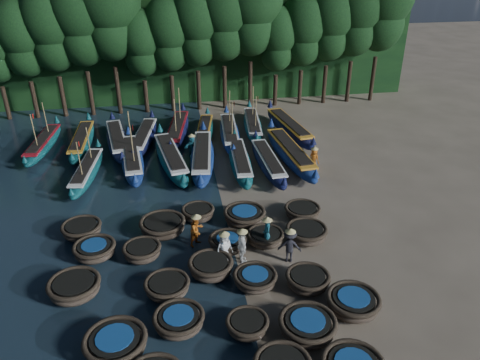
{
  "coord_description": "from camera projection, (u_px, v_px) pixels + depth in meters",
  "views": [
    {
      "loc": [
        -2.7,
        -20.09,
        13.83
      ],
      "look_at": [
        1.1,
        3.46,
        1.3
      ],
      "focal_mm": 35.0,
      "sensor_mm": 36.0,
      "label": 1
    }
  ],
  "objects": [
    {
      "name": "long_boat_4",
      "position": [
        171.0,
        158.0,
        31.32
      ],
      "size": [
        2.87,
        8.71,
        1.55
      ],
      "rotation": [
        0.0,
        0.0,
        0.16
      ],
      "color": "#0D4D4C",
      "rests_on": "ground"
    },
    {
      "name": "long_boat_14",
      "position": [
        204.0,
        132.0,
        35.68
      ],
      "size": [
        2.51,
        7.31,
        1.3
      ],
      "rotation": [
        0.0,
        0.0,
        -0.17
      ],
      "color": "#0D4D4C",
      "rests_on": "ground"
    },
    {
      "name": "fisherman_0",
      "position": [
        224.0,
        247.0,
        21.83
      ],
      "size": [
        0.96,
        0.79,
        1.88
      ],
      "rotation": [
        0.0,
        0.0,
        0.37
      ],
      "color": "silver",
      "rests_on": "ground"
    },
    {
      "name": "coracle_12",
      "position": [
        211.0,
        267.0,
        21.22
      ],
      "size": [
        2.4,
        2.4,
        0.82
      ],
      "rotation": [
        0.0,
        0.0,
        0.32
      ],
      "color": "#4C3E2F",
      "rests_on": "ground"
    },
    {
      "name": "tree_11",
      "position": [
        304.0,
        29.0,
        40.07
      ],
      "size": [
        4.09,
        4.09,
        9.65
      ],
      "color": "black",
      "rests_on": "ground"
    },
    {
      "name": "tree_1",
      "position": [
        21.0,
        38.0,
        36.83
      ],
      "size": [
        4.09,
        4.09,
        9.65
      ],
      "color": "black",
      "rests_on": "ground"
    },
    {
      "name": "tree_3",
      "position": [
        79.0,
        18.0,
        36.85
      ],
      "size": [
        4.92,
        4.92,
        11.6
      ],
      "color": "black",
      "rests_on": "ground"
    },
    {
      "name": "tree_14",
      "position": [
        383.0,
        3.0,
        40.1
      ],
      "size": [
        5.34,
        5.34,
        12.58
      ],
      "color": "black",
      "rests_on": "ground"
    },
    {
      "name": "tree_12",
      "position": [
        330.0,
        20.0,
        40.08
      ],
      "size": [
        4.51,
        4.51,
        10.63
      ],
      "color": "black",
      "rests_on": "ground"
    },
    {
      "name": "long_boat_16",
      "position": [
        253.0,
        125.0,
        36.87
      ],
      "size": [
        2.15,
        7.82,
        3.34
      ],
      "rotation": [
        0.0,
        0.0,
        -0.1
      ],
      "color": "#0D4D4C",
      "rests_on": "ground"
    },
    {
      "name": "fisherman_5",
      "position": [
        192.0,
        145.0,
        32.59
      ],
      "size": [
        1.5,
        1.15,
        1.78
      ],
      "rotation": [
        0.0,
        0.0,
        0.53
      ],
      "color": "#175161",
      "rests_on": "ground"
    },
    {
      "name": "coracle_7",
      "position": [
        247.0,
        325.0,
        18.19
      ],
      "size": [
        1.72,
        1.72,
        0.66
      ],
      "rotation": [
        0.0,
        0.0,
        -0.09
      ],
      "color": "#4C3E2F",
      "rests_on": "ground"
    },
    {
      "name": "fisherman_3",
      "position": [
        290.0,
        245.0,
        21.97
      ],
      "size": [
        1.24,
        0.91,
        1.92
      ],
      "rotation": [
        0.0,
        0.0,
        2.87
      ],
      "color": "black",
      "rests_on": "ground"
    },
    {
      "name": "tree_2",
      "position": [
        50.0,
        28.0,
        36.84
      ],
      "size": [
        4.51,
        4.51,
        10.63
      ],
      "color": "black",
      "rests_on": "ground"
    },
    {
      "name": "tree_5",
      "position": [
        141.0,
        43.0,
        38.44
      ],
      "size": [
        3.68,
        3.68,
        8.68
      ],
      "color": "black",
      "rests_on": "ground"
    },
    {
      "name": "fisherman_2",
      "position": [
        197.0,
        229.0,
        23.16
      ],
      "size": [
        1.03,
        1.01,
        1.87
      ],
      "rotation": [
        0.0,
        0.0,
        0.73
      ],
      "color": "#BC6019",
      "rests_on": "ground"
    },
    {
      "name": "tree_6",
      "position": [
        168.0,
        33.0,
        38.45
      ],
      "size": [
        4.09,
        4.09,
        9.65
      ],
      "color": "black",
      "rests_on": "ground"
    },
    {
      "name": "long_boat_11",
      "position": [
        117.0,
        140.0,
        34.08
      ],
      "size": [
        2.7,
        8.2,
        1.46
      ],
      "rotation": [
        0.0,
        0.0,
        0.16
      ],
      "color": "#10163E",
      "rests_on": "ground"
    },
    {
      "name": "coracle_8",
      "position": [
        308.0,
        326.0,
        18.05
      ],
      "size": [
        2.84,
        2.84,
        0.77
      ],
      "rotation": [
        0.0,
        0.0,
        0.44
      ],
      "color": "#4C3E2F",
      "rests_on": "ground"
    },
    {
      "name": "coracle_11",
      "position": [
        167.0,
        286.0,
        20.14
      ],
      "size": [
        2.35,
        2.35,
        0.69
      ],
      "rotation": [
        0.0,
        0.0,
        0.32
      ],
      "color": "#4C3E2F",
      "rests_on": "ground"
    },
    {
      "name": "coracle_24",
      "position": [
        302.0,
        211.0,
        25.63
      ],
      "size": [
        2.21,
        2.21,
        0.69
      ],
      "rotation": [
        0.0,
        0.0,
        -0.22
      ],
      "color": "#4C3E2F",
      "rests_on": "ground"
    },
    {
      "name": "long_boat_7",
      "position": [
        268.0,
        162.0,
        30.88
      ],
      "size": [
        1.65,
        7.83,
        1.38
      ],
      "rotation": [
        0.0,
        0.0,
        0.04
      ],
      "color": "#10163E",
      "rests_on": "ground"
    },
    {
      "name": "coracle_16",
      "position": [
        142.0,
        251.0,
        22.35
      ],
      "size": [
        1.94,
        1.94,
        0.74
      ],
      "rotation": [
        0.0,
        0.0,
        0.15
      ],
      "color": "#4C3E2F",
      "rests_on": "ground"
    },
    {
      "name": "tree_13",
      "position": [
        356.0,
        12.0,
        40.09
      ],
      "size": [
        4.92,
        4.92,
        11.6
      ],
      "color": "black",
      "rests_on": "ground"
    },
    {
      "name": "coracle_9",
      "position": [
        353.0,
        303.0,
        19.16
      ],
      "size": [
        2.26,
        2.26,
        0.79
      ],
      "rotation": [
        0.0,
        0.0,
        -0.05
      ],
      "color": "#4C3E2F",
      "rests_on": "ground"
    },
    {
      "name": "coracle_5",
      "position": [
        116.0,
        344.0,
        17.22
      ],
      "size": [
        2.45,
        2.45,
        0.82
      ],
      "rotation": [
        0.0,
        0.0,
        -0.11
      ],
      "color": "#4C3E2F",
      "rests_on": "ground"
    },
    {
      "name": "coracle_15",
      "position": [
        95.0,
        250.0,
        22.43
      ],
      "size": [
        2.1,
        2.1,
        0.75
      ],
      "rotation": [
        0.0,
        0.0,
        0.11
      ],
      "color": "#4C3E2F",
      "rests_on": "ground"
    },
    {
      "name": "coracle_6",
      "position": [
        179.0,
        320.0,
        18.36
      ],
      "size": [
        2.48,
        2.48,
        0.7
      ],
      "rotation": [
        0.0,
        0.0,
        -0.36
      ],
      "color": "#4C3E2F",
      "rests_on": "ground"
    },
    {
      "name": "tree_4",
      "position": [
        108.0,
        9.0,
        36.86
      ],
      "size": [
        5.34,
        5.34,
        12.58
      ],
      "color": "black",
      "rests_on": "ground"
    },
    {
      "name": "coracle_10",
      "position": [
        75.0,
        287.0,
        20.01
      ],
      "size": [
        2.28,
        2.28,
        0.8
      ],
      "rotation": [
        0.0,
        0.0,
        0.03
      ],
      "color": "#4C3E2F",
      "rests_on": "ground"
    },
    {
      "name": "long_boat_10",
      "position": [
        82.0,
        141.0,
        34.03
      ],
      "size": [
        1.54,
        8.02,
        1.41
      ],
      "rotation": [
        0.0,
        0.0,
        -0.02
      ],
      "color": "#0D4D4C",
      "rests_on": "ground"
    },
    {
      "name": "ground",
      "position": [
        230.0,
        234.0,
        24.37
      ],
      "size": [
        120.0,
        120.0,
        0.0
      ],
      "primitive_type": "plane",
      "color": "gray",
      "rests_on": "ground"
    },
    {
      "name": "coracle_19",
      "position": [
        306.0,
        233.0,
        23.69
      ],
      "size": [
        2.6,
        2.6,
        0.77
      ],
      "rotation": [
        0.0,
        0.0,
        0.4
      ],
      "color": "#4C3E2F",
      "rests_on": "ground"
    },
    {
      "name": "fisherman_6",
      "position": [
        314.0,
        158.0,
        30.7
      ],
      "size": [
        0.84,
        0.9,
        1.75
      ],
      "rotation": [
        0.0,
        0.0,
        2.21
      ],
      "color": "#BC6019",
      "rests_on": "ground"
    },
    {
      "name": "coracle_18",
      "position": [
        265.0,
        237.0,
        23.46
      ],
      "size": [
        1.9,
        1.9,
        0.66
      ],
      "rotation": [
        0.0,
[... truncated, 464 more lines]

